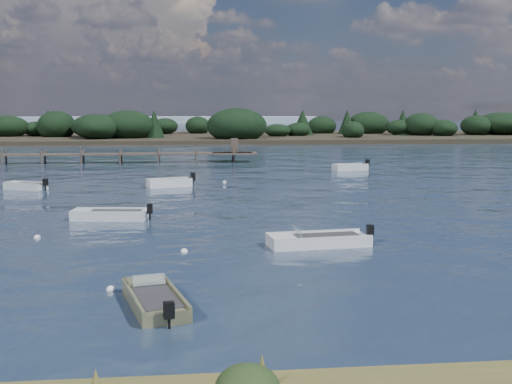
{
  "coord_description": "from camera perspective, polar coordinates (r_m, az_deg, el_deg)",
  "views": [
    {
      "loc": [
        -1.27,
        -25.73,
        6.33
      ],
      "look_at": [
        2.92,
        14.0,
        1.0
      ],
      "focal_mm": 45.0,
      "sensor_mm": 36.0,
      "label": 1
    }
  ],
  "objects": [
    {
      "name": "dinghy_near_olive",
      "position": [
        21.0,
        -9.02,
        -9.64
      ],
      "size": [
        2.4,
        4.4,
        1.05
      ],
      "color": "#71704B",
      "rests_on": "ground"
    },
    {
      "name": "ground",
      "position": [
        85.97,
        -5.17,
        3.34
      ],
      "size": [
        400.0,
        400.0,
        0.0
      ],
      "primitive_type": "plane",
      "color": "#172437",
      "rests_on": "ground"
    },
    {
      "name": "tender_far_grey_b",
      "position": [
        64.89,
        8.36,
        2.08
      ],
      "size": [
        3.94,
        2.14,
        1.32
      ],
      "color": "silver",
      "rests_on": "ground"
    },
    {
      "name": "buoy_c",
      "position": [
        32.98,
        -18.88,
        -3.88
      ],
      "size": [
        0.32,
        0.32,
        0.32
      ],
      "primitive_type": "sphere",
      "color": "white",
      "rests_on": "ground"
    },
    {
      "name": "dinghy_mid_white_a",
      "position": [
        29.6,
        5.54,
        -4.49
      ],
      "size": [
        5.03,
        2.22,
        1.16
      ],
      "color": "silver",
      "rests_on": "ground"
    },
    {
      "name": "buoy_extra_a",
      "position": [
        28.42,
        -6.4,
        -5.32
      ],
      "size": [
        0.32,
        0.32,
        0.32
      ],
      "primitive_type": "sphere",
      "color": "white",
      "rests_on": "ground"
    },
    {
      "name": "buoy_b",
      "position": [
        31.57,
        8.24,
        -4.05
      ],
      "size": [
        0.32,
        0.32,
        0.32
      ],
      "primitive_type": "sphere",
      "color": "white",
      "rests_on": "ground"
    },
    {
      "name": "buoy_a",
      "position": [
        23.08,
        -12.79,
        -8.51
      ],
      "size": [
        0.32,
        0.32,
        0.32
      ],
      "primitive_type": "sphere",
      "color": "white",
      "rests_on": "ground"
    },
    {
      "name": "buoy_e",
      "position": [
        53.97,
        -2.82,
        0.85
      ],
      "size": [
        0.32,
        0.32,
        0.32
      ],
      "primitive_type": "sphere",
      "color": "white",
      "rests_on": "ground"
    },
    {
      "name": "tender_far_grey",
      "position": [
        52.35,
        -19.78,
        0.38
      ],
      "size": [
        3.55,
        2.46,
        1.14
      ],
      "color": "silver",
      "rests_on": "ground"
    },
    {
      "name": "far_headland",
      "position": [
        128.52,
        5.81,
        5.61
      ],
      "size": [
        190.0,
        40.0,
        5.8
      ],
      "color": "black",
      "rests_on": "ground"
    },
    {
      "name": "dinghy_mid_grey",
      "position": [
        37.19,
        -12.89,
        -2.15
      ],
      "size": [
        4.58,
        2.09,
        1.14
      ],
      "color": "silver",
      "rests_on": "ground"
    },
    {
      "name": "tender_far_white",
      "position": [
        51.46,
        -7.71,
        0.67
      ],
      "size": [
        3.95,
        2.33,
        1.33
      ],
      "color": "silver",
      "rests_on": "ground"
    },
    {
      "name": "jetty",
      "position": [
        76.7,
        -21.52,
        3.07
      ],
      "size": [
        64.5,
        3.2,
        3.4
      ],
      "color": "#4B3F37",
      "rests_on": "ground"
    }
  ]
}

